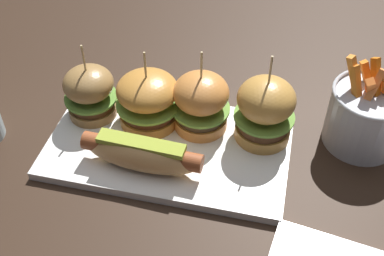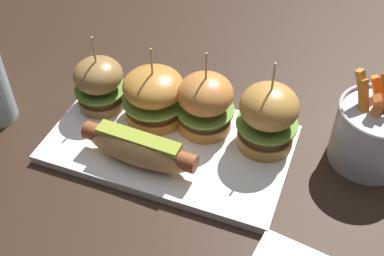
{
  "view_description": "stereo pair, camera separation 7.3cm",
  "coord_description": "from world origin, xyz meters",
  "px_view_note": "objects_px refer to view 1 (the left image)",
  "views": [
    {
      "loc": [
        0.15,
        -0.51,
        0.56
      ],
      "look_at": [
        0.04,
        0.0,
        0.05
      ],
      "focal_mm": 46.4,
      "sensor_mm": 36.0,
      "label": 1
    },
    {
      "loc": [
        0.22,
        -0.49,
        0.56
      ],
      "look_at": [
        0.04,
        0.0,
        0.05
      ],
      "focal_mm": 46.4,
      "sensor_mm": 36.0,
      "label": 2
    }
  ],
  "objects_px": {
    "slider_center_right": "(201,102)",
    "fries_bucket": "(366,115)",
    "platter_main": "(169,146)",
    "slider_far_right": "(265,110)",
    "slider_center_left": "(148,99)",
    "slider_far_left": "(90,92)",
    "hot_dog": "(142,153)"
  },
  "relations": [
    {
      "from": "slider_far_left",
      "to": "slider_center_left",
      "type": "distance_m",
      "value": 0.09
    },
    {
      "from": "hot_dog",
      "to": "slider_far_right",
      "type": "xyz_separation_m",
      "value": [
        0.16,
        0.1,
        0.03
      ]
    },
    {
      "from": "slider_center_left",
      "to": "slider_center_right",
      "type": "xyz_separation_m",
      "value": [
        0.08,
        0.01,
        0.0
      ]
    },
    {
      "from": "slider_center_left",
      "to": "fries_bucket",
      "type": "xyz_separation_m",
      "value": [
        0.33,
        0.05,
        -0.01
      ]
    },
    {
      "from": "slider_far_left",
      "to": "slider_center_right",
      "type": "relative_size",
      "value": 0.94
    },
    {
      "from": "slider_center_left",
      "to": "platter_main",
      "type": "bearing_deg",
      "value": -44.6
    },
    {
      "from": "platter_main",
      "to": "slider_center_left",
      "type": "xyz_separation_m",
      "value": [
        -0.04,
        0.04,
        0.05
      ]
    },
    {
      "from": "hot_dog",
      "to": "platter_main",
      "type": "bearing_deg",
      "value": 65.71
    },
    {
      "from": "slider_center_left",
      "to": "slider_far_right",
      "type": "bearing_deg",
      "value": 1.85
    },
    {
      "from": "platter_main",
      "to": "fries_bucket",
      "type": "xyz_separation_m",
      "value": [
        0.29,
        0.09,
        0.04
      ]
    },
    {
      "from": "fries_bucket",
      "to": "slider_center_left",
      "type": "bearing_deg",
      "value": -172.2
    },
    {
      "from": "fries_bucket",
      "to": "slider_center_right",
      "type": "bearing_deg",
      "value": -171.5
    },
    {
      "from": "slider_far_left",
      "to": "slider_center_right",
      "type": "xyz_separation_m",
      "value": [
        0.18,
        0.01,
        0.0
      ]
    },
    {
      "from": "platter_main",
      "to": "slider_center_right",
      "type": "distance_m",
      "value": 0.08
    },
    {
      "from": "fries_bucket",
      "to": "hot_dog",
      "type": "bearing_deg",
      "value": -155.53
    },
    {
      "from": "slider_far_right",
      "to": "fries_bucket",
      "type": "xyz_separation_m",
      "value": [
        0.15,
        0.04,
        -0.02
      ]
    },
    {
      "from": "hot_dog",
      "to": "slider_center_right",
      "type": "xyz_separation_m",
      "value": [
        0.06,
        0.1,
        0.02
      ]
    },
    {
      "from": "platter_main",
      "to": "slider_center_right",
      "type": "relative_size",
      "value": 2.61
    },
    {
      "from": "slider_center_right",
      "to": "slider_far_right",
      "type": "height_order",
      "value": "slider_far_right"
    },
    {
      "from": "slider_center_left",
      "to": "slider_far_right",
      "type": "xyz_separation_m",
      "value": [
        0.18,
        0.01,
        0.01
      ]
    },
    {
      "from": "platter_main",
      "to": "slider_center_right",
      "type": "bearing_deg",
      "value": 52.42
    },
    {
      "from": "hot_dog",
      "to": "slider_far_left",
      "type": "height_order",
      "value": "slider_far_left"
    },
    {
      "from": "slider_far_right",
      "to": "slider_center_right",
      "type": "bearing_deg",
      "value": 178.62
    },
    {
      "from": "slider_far_left",
      "to": "hot_dog",
      "type": "bearing_deg",
      "value": -39.56
    },
    {
      "from": "slider_center_left",
      "to": "slider_far_right",
      "type": "relative_size",
      "value": 0.88
    },
    {
      "from": "slider_center_right",
      "to": "fries_bucket",
      "type": "height_order",
      "value": "slider_center_right"
    },
    {
      "from": "platter_main",
      "to": "fries_bucket",
      "type": "distance_m",
      "value": 0.3
    },
    {
      "from": "slider_center_left",
      "to": "fries_bucket",
      "type": "bearing_deg",
      "value": 7.8
    },
    {
      "from": "hot_dog",
      "to": "slider_center_right",
      "type": "bearing_deg",
      "value": 58.81
    },
    {
      "from": "platter_main",
      "to": "slider_far_left",
      "type": "bearing_deg",
      "value": 163.97
    },
    {
      "from": "slider_far_left",
      "to": "slider_far_right",
      "type": "xyz_separation_m",
      "value": [
        0.27,
        0.01,
        0.01
      ]
    },
    {
      "from": "slider_far_left",
      "to": "slider_far_right",
      "type": "distance_m",
      "value": 0.27
    }
  ]
}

